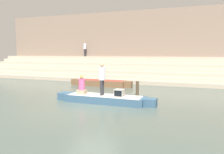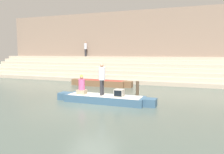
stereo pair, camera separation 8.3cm
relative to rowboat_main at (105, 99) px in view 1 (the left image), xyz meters
The scene contains 10 objects.
ground_plane 1.06m from the rowboat_main, 102.94° to the right, with size 120.00×120.00×0.00m, color #47544C.
ghat_steps 10.32m from the rowboat_main, 91.29° to the left, with size 36.00×4.60×2.35m.
back_wall 12.98m from the rowboat_main, 91.06° to the left, with size 34.20×1.28×7.23m.
rowboat_main is the anchor object (origin of this frame).
person_standing 1.21m from the rowboat_main, 169.54° to the left, with size 0.36×0.36×1.76m.
person_rowing 1.52m from the rowboat_main, behind, with size 0.51×0.40×1.11m.
tv_set 0.93m from the rowboat_main, ahead, with size 0.50×0.47×0.39m.
moored_boat_shore 6.17m from the rowboat_main, 114.84° to the left, with size 5.34×1.10×0.49m.
mooring_post 2.67m from the rowboat_main, 60.65° to the left, with size 0.20×0.20×0.98m, color #473828.
person_on_steps 13.96m from the rowboat_main, 121.41° to the left, with size 0.36×0.36×1.70m.
Camera 1 is at (4.68, -10.03, 2.74)m, focal length 35.00 mm.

